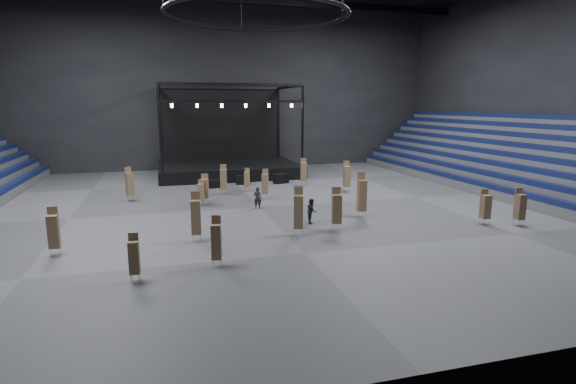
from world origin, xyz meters
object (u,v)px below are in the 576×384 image
object	(u,v)px
chair_stack_1	(298,211)
crew_member	(312,211)
flight_case_mid	(243,180)
chair_stack_0	(485,206)
chair_stack_15	(216,241)
stage	(227,160)
flight_case_left	(214,184)
chair_stack_2	(223,179)
chair_stack_5	(53,231)
chair_stack_7	(347,176)
man_center	(258,198)
chair_stack_11	(247,179)
chair_stack_14	(205,188)
chair_stack_9	(130,183)
flight_case_right	(281,178)
chair_stack_8	(265,183)
chair_stack_4	(201,192)
chair_stack_3	(196,216)
chair_stack_10	(304,171)
chair_stack_12	(520,206)
chair_stack_13	(337,208)
chair_stack_16	(362,195)
chair_stack_6	(134,257)

from	to	relation	value
chair_stack_1	crew_member	size ratio (longest dim) A/B	1.79
chair_stack_1	flight_case_mid	bearing A→B (deg)	107.73
chair_stack_0	chair_stack_15	xyz separation A→B (m)	(-16.56, -2.85, 0.04)
stage	flight_case_left	distance (m)	8.20
chair_stack_2	chair_stack_5	xyz separation A→B (m)	(-9.89, -12.94, -0.04)
flight_case_mid	chair_stack_7	world-z (taller)	chair_stack_7
chair_stack_2	man_center	size ratio (longest dim) A/B	1.59
flight_case_left	man_center	size ratio (longest dim) A/B	0.69
chair_stack_11	chair_stack_14	bearing A→B (deg)	-111.04
chair_stack_11	flight_case_left	bearing A→B (deg)	161.25
chair_stack_1	chair_stack_7	size ratio (longest dim) A/B	1.07
chair_stack_1	chair_stack_9	xyz separation A→B (m)	(-9.64, 12.30, -0.08)
flight_case_right	stage	bearing A→B (deg)	119.37
chair_stack_2	chair_stack_8	size ratio (longest dim) A/B	1.05
chair_stack_4	chair_stack_11	distance (m)	6.29
chair_stack_3	chair_stack_11	world-z (taller)	chair_stack_3
chair_stack_8	man_center	size ratio (longest dim) A/B	1.51
stage	chair_stack_2	bearing A→B (deg)	-99.61
stage	chair_stack_3	bearing A→B (deg)	-101.99
chair_stack_3	chair_stack_11	distance (m)	14.29
chair_stack_10	chair_stack_11	size ratio (longest dim) A/B	1.28
man_center	chair_stack_7	bearing A→B (deg)	-129.98
chair_stack_7	chair_stack_9	distance (m)	17.33
chair_stack_5	crew_member	distance (m)	14.12
flight_case_mid	flight_case_right	distance (m)	3.50
flight_case_mid	chair_stack_11	distance (m)	3.32
chair_stack_11	chair_stack_2	bearing A→B (deg)	-135.50
chair_stack_7	chair_stack_14	size ratio (longest dim) A/B	1.15
chair_stack_12	chair_stack_13	world-z (taller)	chair_stack_13
chair_stack_13	chair_stack_12	bearing A→B (deg)	2.37
chair_stack_1	man_center	size ratio (longest dim) A/B	1.79
chair_stack_12	crew_member	size ratio (longest dim) A/B	1.51
chair_stack_7	chair_stack_16	distance (m)	8.82
crew_member	chair_stack_2	bearing A→B (deg)	34.49
chair_stack_7	man_center	xyz separation A→B (m)	(-8.52, -4.21, -0.57)
chair_stack_5	chair_stack_14	xyz separation A→B (m)	(8.08, 9.67, -0.05)
flight_case_right	chair_stack_4	size ratio (longest dim) A/B	0.71
stage	flight_case_right	world-z (taller)	stage
flight_case_mid	man_center	xyz separation A→B (m)	(-0.73, -9.87, 0.36)
chair_stack_15	crew_member	distance (m)	8.91
crew_member	stage	bearing A→B (deg)	19.39
chair_stack_7	chair_stack_11	distance (m)	8.40
flight_case_mid	chair_stack_2	bearing A→B (deg)	-119.57
chair_stack_4	chair_stack_13	size ratio (longest dim) A/B	0.75
chair_stack_3	chair_stack_9	bearing A→B (deg)	115.90
chair_stack_0	chair_stack_9	distance (m)	24.98
flight_case_left	chair_stack_6	bearing A→B (deg)	-105.07
chair_stack_5	chair_stack_8	xyz separation A→B (m)	(12.75, 10.29, -0.04)
chair_stack_7	chair_stack_11	bearing A→B (deg)	167.62
chair_stack_16	crew_member	xyz separation A→B (m)	(-3.57, -0.51, -0.73)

